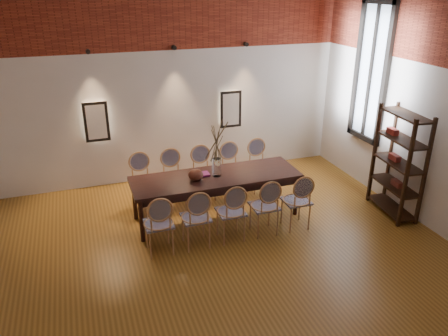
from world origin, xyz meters
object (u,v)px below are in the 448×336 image
object	(u,v)px
chair_near_a	(159,223)
vase	(217,167)
chair_near_b	(196,217)
dining_table	(216,196)
bowl	(196,175)
chair_far_b	(174,179)
chair_far_c	(204,175)
shelving_rack	(398,163)
chair_near_c	(231,211)
book	(201,174)
chair_far_a	(142,183)
chair_far_d	(232,171)
chair_near_d	(264,206)
chair_near_e	(296,201)
chair_far_e	(260,167)

from	to	relation	value
chair_near_a	vase	size ratio (longest dim) A/B	3.13
chair_near_b	vase	xyz separation A→B (m)	(0.57, 0.72, 0.43)
dining_table	bowl	size ratio (longest dim) A/B	11.42
chair_far_b	chair_far_c	distance (m)	0.55
chair_near_b	shelving_rack	world-z (taller)	shelving_rack
chair_far_c	bowl	size ratio (longest dim) A/B	3.92
chair_near_c	book	size ratio (longest dim) A/B	3.62
chair_near_a	bowl	size ratio (longest dim) A/B	3.92
book	bowl	bearing A→B (deg)	-131.50
chair_near_a	chair_far_b	size ratio (longest dim) A/B	1.00
chair_far_a	chair_far_b	world-z (taller)	same
chair_far_b	book	size ratio (longest dim) A/B	3.62
bowl	chair_far_d	bearing A→B (deg)	40.38
vase	chair_near_d	bearing A→B (deg)	-53.72
chair_far_c	chair_far_d	world-z (taller)	same
chair_near_c	chair_near_a	bearing A→B (deg)	180.00
chair_near_e	chair_far_e	world-z (taller)	same
chair_near_d	chair_far_a	size ratio (longest dim) A/B	1.00
chair_near_b	book	world-z (taller)	chair_near_b
dining_table	chair_far_a	xyz separation A→B (m)	(-1.09, 0.72, 0.09)
bowl	chair_near_a	bearing A→B (deg)	-138.27
chair_near_a	chair_near_c	distance (m)	1.10
chair_far_b	vase	size ratio (longest dim) A/B	3.13
chair_far_c	chair_far_d	size ratio (longest dim) A/B	1.00
dining_table	bowl	distance (m)	0.58
bowl	vase	bearing A→B (deg)	7.57
chair_near_e	dining_table	bearing A→B (deg)	146.69
chair_far_b	chair_far_d	bearing A→B (deg)	180.00
chair_near_c	shelving_rack	xyz separation A→B (m)	(2.90, -0.09, 0.43)
chair_near_a	vase	bearing A→B (deg)	32.96
chair_near_b	chair_far_b	xyz separation A→B (m)	(0.01, 1.44, 0.00)
chair_near_d	bowl	xyz separation A→B (m)	(-0.90, 0.67, 0.37)
chair_far_d	chair_far_e	size ratio (longest dim) A/B	1.00
chair_far_c	chair_far_d	distance (m)	0.55
dining_table	chair_far_a	size ratio (longest dim) A/B	2.92
chair_far_d	dining_table	bearing A→B (deg)	52.73
chair_near_c	chair_far_e	xyz separation A→B (m)	(1.10, 1.44, 0.00)
chair_far_b	chair_far_e	world-z (taller)	same
vase	chair_far_e	bearing A→B (deg)	33.45
chair_far_d	shelving_rack	bearing A→B (deg)	147.00
chair_near_d	shelving_rack	size ratio (longest dim) A/B	0.52
dining_table	chair_near_c	distance (m)	0.73
chair_near_c	chair_far_b	bearing A→B (deg)	110.83
chair_far_d	chair_near_c	bearing A→B (deg)	69.17
chair_far_b	chair_far_e	bearing A→B (deg)	180.00
chair_near_a	bowl	xyz separation A→B (m)	(0.75, 0.67, 0.37)
chair_far_e	bowl	xyz separation A→B (m)	(-1.45, -0.76, 0.37)
chair_near_c	chair_far_c	size ratio (longest dim) A/B	1.00
chair_far_d	vase	bearing A→B (deg)	53.49
vase	shelving_rack	xyz separation A→B (m)	(2.88, -0.81, 0.00)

